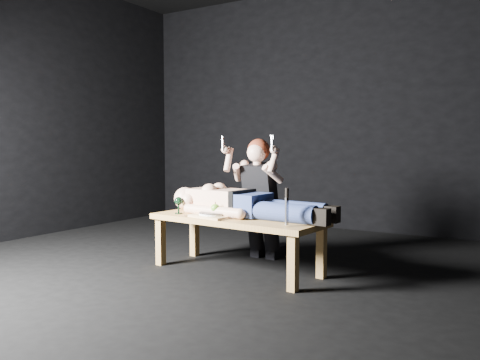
# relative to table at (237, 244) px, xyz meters

# --- Properties ---
(ground) EXTENTS (5.00, 5.00, 0.00)m
(ground) POSITION_rel_table_xyz_m (-0.30, -0.05, -0.23)
(ground) COLOR black
(ground) RESTS_ON ground
(back_wall) EXTENTS (5.00, 0.00, 5.00)m
(back_wall) POSITION_rel_table_xyz_m (-0.30, 2.45, 1.27)
(back_wall) COLOR black
(back_wall) RESTS_ON ground
(table) EXTENTS (1.51, 0.68, 0.45)m
(table) POSITION_rel_table_xyz_m (0.00, 0.00, 0.00)
(table) COLOR #BF8D48
(table) RESTS_ON ground
(lying_man) EXTENTS (1.47, 0.56, 0.26)m
(lying_man) POSITION_rel_table_xyz_m (0.05, 0.08, 0.35)
(lying_man) COLOR #E5B192
(lying_man) RESTS_ON table
(kneeling_woman) EXTENTS (0.61, 0.68, 1.13)m
(kneeling_woman) POSITION_rel_table_xyz_m (-0.04, 0.51, 0.34)
(kneeling_woman) COLOR black
(kneeling_woman) RESTS_ON ground
(serving_tray) EXTENTS (0.38, 0.30, 0.02)m
(serving_tray) POSITION_rel_table_xyz_m (-0.16, -0.12, 0.24)
(serving_tray) COLOR tan
(serving_tray) RESTS_ON table
(plate) EXTENTS (0.26, 0.26, 0.02)m
(plate) POSITION_rel_table_xyz_m (-0.16, -0.12, 0.25)
(plate) COLOR white
(plate) RESTS_ON serving_tray
(apple) EXTENTS (0.07, 0.07, 0.07)m
(apple) POSITION_rel_table_xyz_m (-0.14, -0.11, 0.30)
(apple) COLOR #3D8B18
(apple) RESTS_ON plate
(goblet) EXTENTS (0.08, 0.08, 0.15)m
(goblet) POSITION_rel_table_xyz_m (-0.52, -0.10, 0.30)
(goblet) COLOR black
(goblet) RESTS_ON table
(fork_flat) EXTENTS (0.06, 0.15, 0.01)m
(fork_flat) POSITION_rel_table_xyz_m (-0.36, -0.12, 0.23)
(fork_flat) COLOR #B2B2B7
(fork_flat) RESTS_ON table
(knife_flat) EXTENTS (0.08, 0.15, 0.01)m
(knife_flat) POSITION_rel_table_xyz_m (0.03, -0.16, 0.23)
(knife_flat) COLOR #B2B2B7
(knife_flat) RESTS_ON table
(spoon_flat) EXTENTS (0.07, 0.15, 0.01)m
(spoon_flat) POSITION_rel_table_xyz_m (-0.03, -0.12, 0.23)
(spoon_flat) COLOR #B2B2B7
(spoon_flat) RESTS_ON table
(carving_knife) EXTENTS (0.04, 0.04, 0.28)m
(carving_knife) POSITION_rel_table_xyz_m (0.55, -0.21, 0.36)
(carving_knife) COLOR #B2B2B7
(carving_knife) RESTS_ON table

